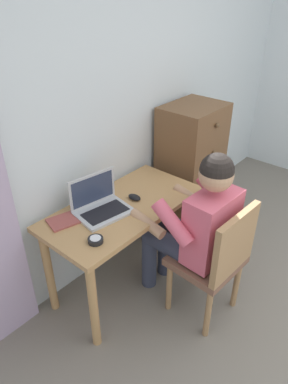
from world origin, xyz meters
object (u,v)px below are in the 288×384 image
Objects in this scene: chair at (216,258)px; desk_clock at (96,240)px; notebook_pad at (66,220)px; desk at (123,220)px; person_seated at (195,223)px; computer_mouse at (134,197)px; dresser at (190,170)px; laptop at (100,204)px.

desk_clock is (-0.56, 0.49, 0.23)m from chair.
desk is at bearing -7.93° from notebook_pad.
desk_clock is at bearing -78.52° from notebook_pad.
desk is 0.50m from person_seated.
desk is 0.93× the size of person_seated.
chair is 4.19× the size of notebook_pad.
computer_mouse is 1.11× the size of desk_clock.
desk is 0.93m from dresser.
person_seated is at bearing -67.61° from desk.
chair is (0.18, -0.63, -0.10)m from desk.
laptop is (-1.07, -0.02, 0.18)m from dresser.
person_seated is 0.64m from desk_clock.
laptop is at bearing 163.83° from computer_mouse.
person_seated is 0.62m from laptop.
dresser is 0.84m from computer_mouse.
dresser is 1.05m from chair.
laptop is 1.79× the size of notebook_pad.
notebook_pad is (-0.36, 0.15, 0.12)m from desk.
computer_mouse is (-0.82, -0.09, 0.15)m from dresser.
desk_clock is (-0.49, -0.14, -0.00)m from computer_mouse.
dresser is at bearing 9.95° from desk_clock.
chair is 0.78m from desk_clock.
computer_mouse is 0.50m from notebook_pad.
desk is at bearing 177.23° from computer_mouse.
person_seated is at bearing -33.02° from notebook_pad.
person_seated is 0.82m from notebook_pad.
dresser is 5.51× the size of notebook_pad.
notebook_pad is at bearing 177.10° from dresser.
person_seated is 5.71× the size of notebook_pad.
laptop is 4.18× the size of desk_clock.
laptop is 3.76× the size of computer_mouse.
desk_clock is (-1.31, -0.23, 0.15)m from dresser.
desk is at bearing 105.67° from chair.
computer_mouse is at bearing -3.60° from notebook_pad.
desk_clock is (-0.38, -0.14, 0.13)m from desk.
desk_clock is at bearing 151.41° from person_seated.
person_seated is 13.32× the size of desk_clock.
chair is 8.81× the size of computer_mouse.
laptop is 0.26m from computer_mouse.
desk is 0.67m from chair.
person_seated is (0.01, 0.18, 0.18)m from chair.
chair is 0.82m from laptop.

